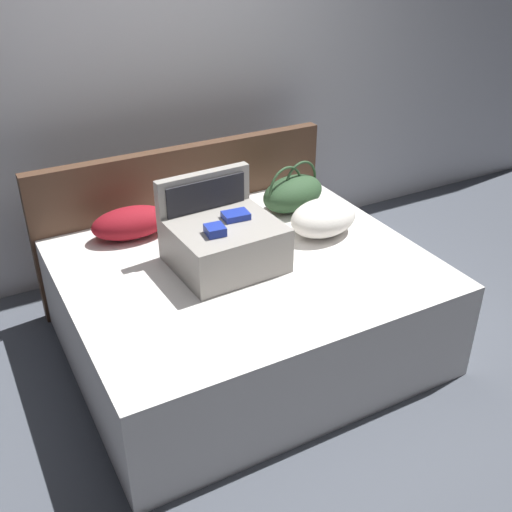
# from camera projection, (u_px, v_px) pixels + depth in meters

# --- Properties ---
(ground_plane) EXTENTS (12.00, 12.00, 0.00)m
(ground_plane) POSITION_uv_depth(u_px,v_px,m) (282.00, 388.00, 3.21)
(ground_plane) COLOR #4C515B
(back_wall) EXTENTS (8.00, 0.10, 2.60)m
(back_wall) POSITION_uv_depth(u_px,v_px,m) (152.00, 72.00, 3.82)
(back_wall) COLOR silver
(back_wall) RESTS_ON ground
(bed) EXTENTS (1.87, 1.57, 0.56)m
(bed) POSITION_uv_depth(u_px,v_px,m) (246.00, 306.00, 3.38)
(bed) COLOR silver
(bed) RESTS_ON ground
(headboard) EXTENTS (1.91, 0.08, 0.94)m
(headboard) POSITION_uv_depth(u_px,v_px,m) (186.00, 217.00, 3.91)
(headboard) COLOR #4C3323
(headboard) RESTS_ON ground
(hard_case_large) EXTENTS (0.55, 0.52, 0.44)m
(hard_case_large) POSITION_uv_depth(u_px,v_px,m) (224.00, 239.00, 3.15)
(hard_case_large) COLOR gray
(hard_case_large) RESTS_ON bed
(duffel_bag) EXTENTS (0.49, 0.36, 0.30)m
(duffel_bag) POSITION_uv_depth(u_px,v_px,m) (293.00, 193.00, 3.75)
(duffel_bag) COLOR #2D4C2D
(duffel_bag) RESTS_ON bed
(pillow_near_headboard) EXTENTS (0.46, 0.27, 0.18)m
(pillow_near_headboard) POSITION_uv_depth(u_px,v_px,m) (131.00, 223.00, 3.45)
(pillow_near_headboard) COLOR maroon
(pillow_near_headboard) RESTS_ON bed
(pillow_center_head) EXTENTS (0.47, 0.37, 0.20)m
(pillow_center_head) POSITION_uv_depth(u_px,v_px,m) (323.00, 218.00, 3.48)
(pillow_center_head) COLOR white
(pillow_center_head) RESTS_ON bed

